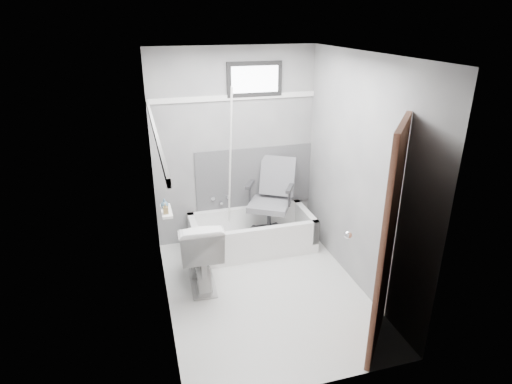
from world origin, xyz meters
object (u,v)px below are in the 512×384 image
object	(u,v)px
office_chair	(269,200)
soap_bottle_a	(166,209)
door	(438,257)
toilet	(200,251)
soap_bottle_b	(164,203)
bathtub	(252,233)

from	to	relation	value
office_chair	soap_bottle_a	distance (m)	1.52
door	toilet	bearing A→B (deg)	134.47
office_chair	door	world-z (taller)	door
office_chair	soap_bottle_b	size ratio (longest dim) A/B	9.64
soap_bottle_b	toilet	bearing A→B (deg)	-10.22
soap_bottle_b	bathtub	bearing A→B (deg)	26.33
door	soap_bottle_b	world-z (taller)	door
soap_bottle_a	toilet	bearing A→B (deg)	14.42
soap_bottle_a	bathtub	bearing A→B (deg)	32.12
bathtub	toilet	bearing A→B (deg)	-141.73
bathtub	soap_bottle_a	distance (m)	1.46
soap_bottle_a	soap_bottle_b	bearing A→B (deg)	90.00
toilet	soap_bottle_b	xyz separation A→B (m)	(-0.32, 0.06, 0.57)
door	soap_bottle_b	bearing A→B (deg)	138.68
bathtub	soap_bottle_a	world-z (taller)	soap_bottle_a
office_chair	soap_bottle_a	size ratio (longest dim) A/B	8.93
door	soap_bottle_b	size ratio (longest dim) A/B	19.73
bathtub	door	world-z (taller)	door
office_chair	toilet	bearing A→B (deg)	-116.44
bathtub	office_chair	distance (m)	0.47
toilet	soap_bottle_b	size ratio (longest dim) A/B	7.93
door	soap_bottle_a	size ratio (longest dim) A/B	18.28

